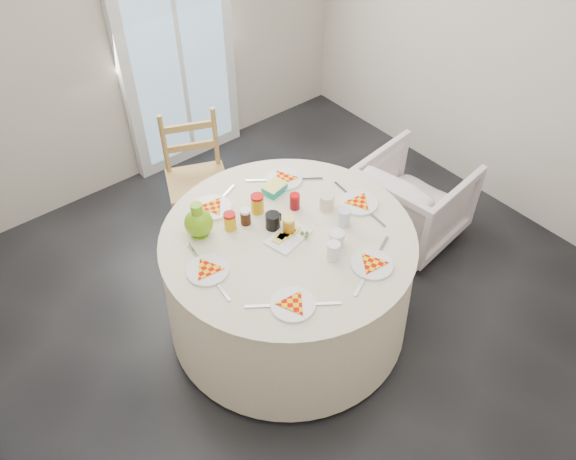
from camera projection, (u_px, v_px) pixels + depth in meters
floor at (297, 309)px, 3.75m from camera, size 4.00×4.00×0.00m
wall_back at (119, 22)px, 3.99m from camera, size 4.00×0.02×2.60m
wall_right at (526, 40)px, 3.78m from camera, size 0.02×4.00×2.60m
glass_door at (176, 43)px, 4.32m from camera, size 1.00×0.08×2.10m
table at (288, 280)px, 3.44m from camera, size 1.51×1.51×0.76m
wooden_chair at (198, 181)px, 4.00m from camera, size 0.55×0.54×0.95m
armchair at (414, 192)px, 4.03m from camera, size 0.72×0.76×0.71m
place_settings at (288, 234)px, 3.17m from camera, size 1.64×1.64×0.02m
jar_cluster at (262, 211)px, 3.24m from camera, size 0.48×0.28×0.13m
butter_tub at (275, 188)px, 3.44m from camera, size 0.16×0.13×0.06m
green_pitcher at (198, 219)px, 3.11m from camera, size 0.21×0.21×0.21m
cheese_platter at (288, 236)px, 3.15m from camera, size 0.28×0.21×0.03m
mugs_glasses at (310, 218)px, 3.21m from camera, size 0.73×0.73×0.12m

